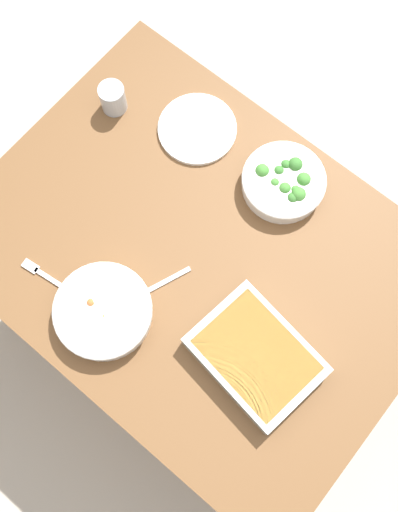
# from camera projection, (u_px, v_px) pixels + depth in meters

# --- Properties ---
(ground_plane) EXTENTS (6.00, 6.00, 0.00)m
(ground_plane) POSITION_uv_depth(u_px,v_px,m) (199.00, 311.00, 2.25)
(ground_plane) COLOR #B2A899
(dining_table) EXTENTS (1.20, 0.90, 0.74)m
(dining_table) POSITION_uv_depth(u_px,v_px,m) (199.00, 265.00, 1.63)
(dining_table) COLOR brown
(dining_table) RESTS_ON ground_plane
(stew_bowl) EXTENTS (0.25, 0.25, 0.06)m
(stew_bowl) POSITION_uv_depth(u_px,v_px,m) (103.00, 311.00, 1.47)
(stew_bowl) COLOR silver
(stew_bowl) RESTS_ON dining_table
(broccoli_bowl) EXTENTS (0.23, 0.23, 0.07)m
(broccoli_bowl) POSITION_uv_depth(u_px,v_px,m) (284.00, 182.00, 1.57)
(broccoli_bowl) COLOR silver
(broccoli_bowl) RESTS_ON dining_table
(baking_dish) EXTENTS (0.33, 0.26, 0.06)m
(baking_dish) POSITION_uv_depth(u_px,v_px,m) (256.00, 356.00, 1.43)
(baking_dish) COLOR silver
(baking_dish) RESTS_ON dining_table
(drink_cup) EXTENTS (0.07, 0.07, 0.08)m
(drink_cup) POSITION_uv_depth(u_px,v_px,m) (113.00, 99.00, 1.63)
(drink_cup) COLOR #B2BCC6
(drink_cup) RESTS_ON dining_table
(side_plate) EXTENTS (0.22, 0.22, 0.01)m
(side_plate) POSITION_uv_depth(u_px,v_px,m) (197.00, 129.00, 1.64)
(side_plate) COLOR white
(side_plate) RESTS_ON dining_table
(spoon_by_stew) EXTENTS (0.08, 0.17, 0.01)m
(spoon_by_stew) POSITION_uv_depth(u_px,v_px,m) (151.00, 289.00, 1.51)
(spoon_by_stew) COLOR silver
(spoon_by_stew) RESTS_ON dining_table
(fork_on_table) EXTENTS (0.18, 0.04, 0.01)m
(fork_on_table) POSITION_uv_depth(u_px,v_px,m) (47.00, 277.00, 1.52)
(fork_on_table) COLOR silver
(fork_on_table) RESTS_ON dining_table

